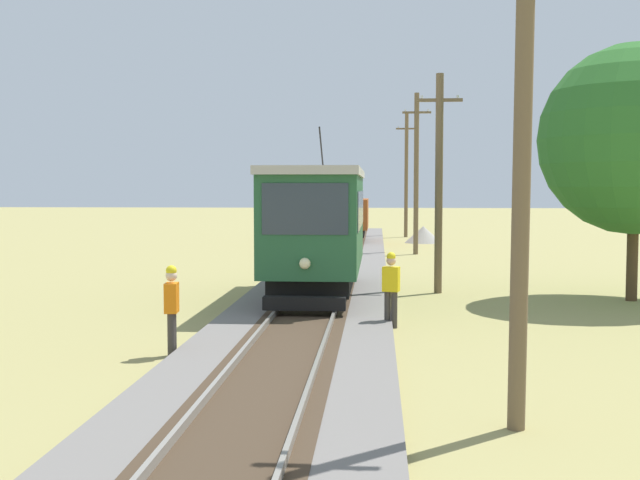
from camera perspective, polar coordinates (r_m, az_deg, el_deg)
name	(u,v)px	position (r m, az deg, el deg)	size (l,w,h in m)	color
red_tram	(317,225)	(23.29, -0.18, 1.07)	(2.60, 8.54, 4.79)	#235633
freight_car	(347,217)	(46.50, 1.96, 1.62)	(2.40, 5.20, 2.31)	#93471E
utility_pole_near_tram	(522,163)	(10.88, 14.21, 5.32)	(1.40, 0.49, 7.01)	brown
utility_pole_mid	(439,181)	(25.03, 8.48, 4.19)	(1.40, 0.26, 6.78)	brown
utility_pole_far	(416,172)	(39.58, 6.88, 4.83)	(1.40, 0.27, 7.90)	brown
utility_pole_distant	(406,174)	(53.27, 6.17, 4.68)	(1.40, 0.63, 8.15)	brown
gravel_pile	(423,234)	(48.03, 7.38, 0.40)	(2.24, 2.24, 1.00)	#9E998E
track_worker	(172,306)	(15.80, -10.54, -4.67)	(0.27, 0.40, 1.78)	#38332D
second_worker	(391,286)	(18.75, 5.09, -3.30)	(0.43, 0.33, 1.78)	#38332D
tree_right_near	(635,139)	(24.79, 21.57, 6.70)	(5.50, 5.50, 7.42)	#4C3823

